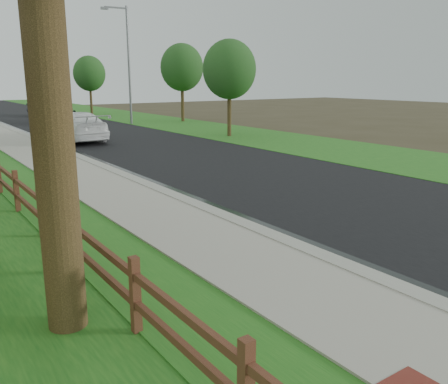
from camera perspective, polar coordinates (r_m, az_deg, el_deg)
road at (r=39.15m, az=-19.13°, el=7.87°), size 8.00×90.00×0.02m
curb at (r=38.24m, az=-25.23°, el=7.29°), size 0.40×90.00×0.12m
wet_gutter at (r=38.30m, az=-24.71°, el=7.29°), size 0.50×90.00×0.00m
verge_far at (r=41.54m, az=-9.86°, el=8.70°), size 6.00×90.00×0.04m
ranch_fence at (r=9.65m, az=-19.46°, el=-3.66°), size 0.12×16.92×1.10m
white_suv at (r=27.06m, az=-17.66°, el=7.51°), size 2.60×5.63×1.59m
dark_car_mid at (r=38.66m, az=-19.69°, el=8.89°), size 2.52×4.63×1.49m
dark_car_far at (r=46.42m, az=-20.24°, el=9.53°), size 3.15×5.03×1.57m
streetlight at (r=36.39m, az=-11.64°, el=15.44°), size 1.94×0.34×8.38m
tree_near_right at (r=28.08m, az=0.66°, el=14.52°), size 3.09×3.09×5.56m
tree_mid_right at (r=38.15m, az=-5.09°, el=14.69°), size 3.32×3.32×6.02m
tree_far_right at (r=47.01m, az=-15.89°, el=13.54°), size 2.94×2.94×5.43m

